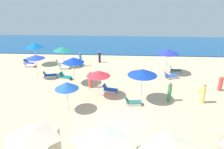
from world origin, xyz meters
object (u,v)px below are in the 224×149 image
(beachgoer_3, at_px, (203,94))
(umbrella_0, at_px, (73,60))
(lounge_chair_3_0, at_px, (110,89))
(beachgoer_1, at_px, (90,80))
(umbrella_3, at_px, (98,73))
(lounge_chair_2_1, at_px, (171,76))
(lounge_chair_0_0, at_px, (65,77))
(beachgoer_0, at_px, (100,57))
(lounge_chair_6_0, at_px, (29,63))
(lounge_chair_7_0, at_px, (133,102))
(lounge_chair_5_0, at_px, (61,62))
(beach_ball_0, at_px, (200,91))
(beachgoer_2, at_px, (220,84))
(umbrella_1, at_px, (67,85))
(umbrella_7, at_px, (142,72))
(lounge_chair_5_1, at_px, (64,67))
(lounge_chair_6_1, at_px, (29,65))
(lounge_chair_4_0, at_px, (50,75))
(umbrella_5, at_px, (62,49))
(umbrella_4, at_px, (35,57))
(beachgoer_4, at_px, (170,92))
(umbrella_6, at_px, (35,45))
(lounge_chair_2_0, at_px, (175,70))
(beachgoer_5, at_px, (81,60))
(umbrella_2, at_px, (168,52))

(beachgoer_3, bearing_deg, umbrella_0, 112.69)
(lounge_chair_3_0, bearing_deg, beachgoer_1, 79.19)
(umbrella_3, bearing_deg, lounge_chair_2_1, 31.96)
(beachgoer_1, bearing_deg, lounge_chair_3_0, 33.31)
(lounge_chair_0_0, xyz_separation_m, beachgoer_0, (3.00, 5.72, 0.45))
(lounge_chair_6_0, xyz_separation_m, lounge_chair_7_0, (12.69, -9.28, 0.01))
(lounge_chair_5_0, xyz_separation_m, beach_ball_0, (15.13, -7.32, -0.05))
(lounge_chair_7_0, xyz_separation_m, beachgoer_2, (8.24, 3.24, 0.42))
(lounge_chair_5_0, distance_m, lounge_chair_6_0, 3.95)
(umbrella_1, relative_size, umbrella_7, 0.84)
(lounge_chair_5_1, bearing_deg, umbrella_1, -168.54)
(lounge_chair_0_0, bearing_deg, lounge_chair_5_0, 35.87)
(beachgoer_2, bearing_deg, lounge_chair_0_0, -72.09)
(lounge_chair_5_0, distance_m, lounge_chair_6_1, 3.78)
(lounge_chair_4_0, relative_size, umbrella_5, 0.59)
(lounge_chair_0_0, xyz_separation_m, umbrella_4, (-3.10, 0.30, 2.04))
(umbrella_1, bearing_deg, beachgoer_0, 84.49)
(umbrella_5, relative_size, lounge_chair_6_0, 1.84)
(lounge_chair_6_0, relative_size, beachgoer_2, 0.88)
(beachgoer_4, bearing_deg, lounge_chair_7_0, -74.91)
(umbrella_4, distance_m, umbrella_7, 11.68)
(lounge_chair_7_0, bearing_deg, umbrella_6, 44.44)
(umbrella_1, relative_size, umbrella_3, 0.99)
(beachgoer_4, bearing_deg, umbrella_1, -78.03)
(umbrella_6, distance_m, beachgoer_2, 21.02)
(beachgoer_1, xyz_separation_m, beachgoer_4, (7.09, -2.26, -0.00))
(umbrella_4, xyz_separation_m, beachgoer_1, (6.07, -2.23, -1.52))
(umbrella_6, relative_size, beachgoer_0, 1.84)
(umbrella_6, xyz_separation_m, lounge_chair_6_1, (-0.58, -0.96, -2.25))
(umbrella_1, height_order, lounge_chair_6_0, umbrella_1)
(umbrella_3, relative_size, umbrella_7, 0.85)
(umbrella_6, bearing_deg, lounge_chair_2_0, -5.60)
(lounge_chair_4_0, xyz_separation_m, lounge_chair_5_0, (-0.07, 4.57, -0.04))
(beachgoer_5, bearing_deg, beachgoer_1, -37.71)
(umbrella_5, xyz_separation_m, beachgoer_0, (4.25, 1.68, -1.51))
(umbrella_0, bearing_deg, umbrella_3, -43.31)
(umbrella_2, relative_size, lounge_chair_5_1, 1.96)
(beachgoer_4, bearing_deg, lounge_chair_6_1, -117.82)
(beachgoer_0, bearing_deg, beach_ball_0, 178.08)
(umbrella_6, xyz_separation_m, lounge_chair_6_0, (-0.96, -0.26, -2.21))
(lounge_chair_4_0, xyz_separation_m, umbrella_6, (-2.99, 4.11, 2.23))
(umbrella_4, bearing_deg, lounge_chair_2_0, 9.28)
(lounge_chair_0_0, bearing_deg, lounge_chair_4_0, 94.90)
(lounge_chair_0_0, distance_m, beachgoer_0, 6.47)
(umbrella_3, bearing_deg, umbrella_5, 124.37)
(umbrella_2, height_order, umbrella_7, umbrella_7)
(umbrella_0, relative_size, umbrella_4, 1.09)
(lounge_chair_3_0, bearing_deg, umbrella_0, 77.93)
(lounge_chair_3_0, height_order, beachgoer_3, beachgoer_3)
(umbrella_0, xyz_separation_m, umbrella_3, (2.75, -2.59, -0.32))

